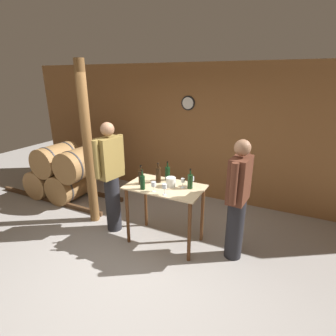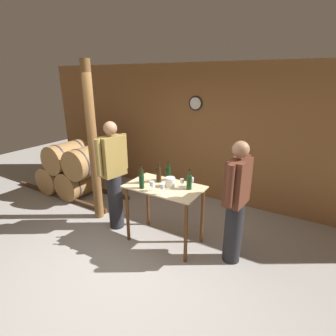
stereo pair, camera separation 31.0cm
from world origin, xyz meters
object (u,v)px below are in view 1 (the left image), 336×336
wooden_post (88,147)px  wine_bottle_left (142,182)px  wine_glass_near_left (154,184)px  person_host (111,176)px  person_visitor_with_scarf (238,199)px  ice_bucket (171,182)px  wine_bottle_right (167,173)px  wine_glass_near_center (165,187)px  wine_bottle_far_left (141,177)px  wine_glass_near_right (183,181)px  wine_bottle_center (158,175)px  wine_glass_far_side (192,179)px  wine_bottle_far_right (190,181)px

wooden_post → wine_bottle_left: (1.19, -0.26, -0.31)m
wine_bottle_left → wine_glass_near_left: size_ratio=2.02×
person_host → person_visitor_with_scarf: (1.96, 0.15, -0.05)m
wooden_post → person_visitor_with_scarf: 2.50m
ice_bucket → wine_bottle_right: bearing=126.9°
wine_glass_near_center → wine_glass_near_left: bearing=170.7°
wine_bottle_far_left → wine_glass_near_center: (0.48, -0.18, 0.00)m
wine_glass_near_right → wine_bottle_center: bearing=175.7°
wine_bottle_center → person_host: (-0.77, -0.15, -0.09)m
wooden_post → person_host: bearing=-10.0°
wine_glass_near_left → person_visitor_with_scarf: bearing=17.0°
person_host → wine_bottle_right: bearing=18.8°
ice_bucket → person_host: person_host is taller
wooden_post → wine_bottle_left: 1.26m
wine_bottle_right → wine_glass_near_right: (0.33, -0.17, -0.01)m
wine_bottle_center → wine_glass_far_side: size_ratio=2.16×
wooden_post → ice_bucket: bearing=0.1°
wine_glass_far_side → wine_glass_near_center: bearing=-116.3°
wine_glass_near_left → wine_glass_near_right: size_ratio=1.02×
wooden_post → ice_bucket: size_ratio=18.77×
wine_glass_near_left → wine_bottle_center: bearing=107.3°
ice_bucket → wine_glass_far_side: bearing=28.3°
wine_glass_near_left → wine_glass_near_center: (0.18, -0.03, 0.01)m
wine_glass_near_right → person_host: size_ratio=0.08×
wine_bottle_left → person_visitor_with_scarf: 1.32m
wine_bottle_left → person_visitor_with_scarf: person_visitor_with_scarf is taller
wine_glass_near_center → ice_bucket: wine_glass_near_center is taller
wine_bottle_right → wine_glass_near_right: wine_bottle_right is taller
wooden_post → person_host: size_ratio=1.50×
wine_glass_far_side → wooden_post: bearing=-175.3°
wine_glass_far_side → person_visitor_with_scarf: person_visitor_with_scarf is taller
wine_bottle_far_right → person_host: bearing=-173.6°
wine_glass_near_left → person_host: (-0.87, 0.18, -0.08)m
wine_bottle_far_left → ice_bucket: (0.43, 0.12, -0.05)m
wine_bottle_far_left → wine_glass_near_left: wine_bottle_far_left is taller
wine_bottle_right → wooden_post: bearing=-171.5°
wine_glass_near_center → person_visitor_with_scarf: bearing=21.8°
wine_bottle_right → wine_bottle_center: bearing=-122.0°
wine_glass_near_center → person_host: person_host is taller
wine_bottle_far_right → person_visitor_with_scarf: (0.68, 0.01, -0.14)m
wine_bottle_far_right → wine_glass_near_center: wine_bottle_far_right is taller
wine_glass_near_right → person_host: (-1.18, -0.12, -0.07)m
wine_bottle_right → person_visitor_with_scarf: bearing=-7.1°
wine_glass_near_left → wine_bottle_right: bearing=92.1°
wine_bottle_far_left → person_visitor_with_scarf: (1.38, 0.18, -0.14)m
wooden_post → wine_bottle_right: size_ratio=9.01×
wine_bottle_far_left → wine_bottle_far_right: (0.71, 0.17, -0.00)m
wine_bottle_right → person_visitor_with_scarf: size_ratio=0.18×
wooden_post → person_host: (0.50, -0.09, -0.39)m
wine_bottle_left → person_host: person_host is taller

